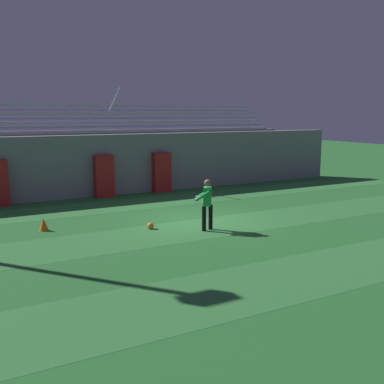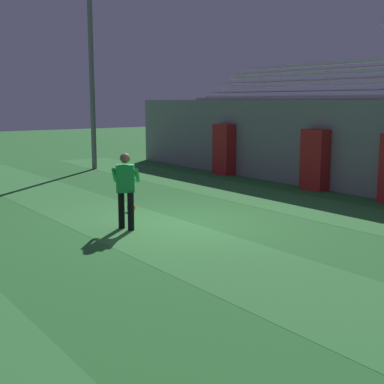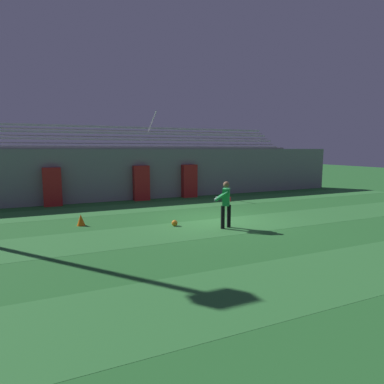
# 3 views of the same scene
# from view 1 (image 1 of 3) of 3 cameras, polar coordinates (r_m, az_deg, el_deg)

# --- Properties ---
(ground_plane) EXTENTS (80.00, 80.00, 0.00)m
(ground_plane) POSITION_cam_1_polar(r_m,az_deg,el_deg) (16.00, 0.43, -3.62)
(ground_plane) COLOR #286B2D
(turf_stripe_near) EXTENTS (28.00, 2.45, 0.01)m
(turf_stripe_near) POSITION_cam_1_polar(r_m,az_deg,el_deg) (11.34, 15.49, -9.72)
(turf_stripe_near) COLOR #337A38
(turf_stripe_near) RESTS_ON ground
(turf_stripe_mid) EXTENTS (28.00, 2.45, 0.01)m
(turf_stripe_mid) POSITION_cam_1_polar(r_m,az_deg,el_deg) (15.07, 2.45, -4.46)
(turf_stripe_mid) COLOR #337A38
(turf_stripe_mid) RESTS_ON ground
(turf_stripe_far) EXTENTS (28.00, 2.45, 0.01)m
(turf_stripe_far) POSITION_cam_1_polar(r_m,az_deg,el_deg) (19.34, -5.04, -1.27)
(turf_stripe_far) COLOR #337A38
(turf_stripe_far) RESTS_ON ground
(back_wall) EXTENTS (24.00, 0.60, 2.80)m
(back_wall) POSITION_cam_1_polar(r_m,az_deg,el_deg) (21.60, -7.96, 3.59)
(back_wall) COLOR gray
(back_wall) RESTS_ON ground
(padding_pillar_gate_left) EXTENTS (0.85, 0.44, 1.90)m
(padding_pillar_gate_left) POSITION_cam_1_polar(r_m,az_deg,el_deg) (20.68, -11.10, 1.96)
(padding_pillar_gate_left) COLOR #B21E1E
(padding_pillar_gate_left) RESTS_ON ground
(padding_pillar_gate_right) EXTENTS (0.85, 0.44, 1.90)m
(padding_pillar_gate_right) POSITION_cam_1_polar(r_m,az_deg,el_deg) (21.69, -3.87, 2.49)
(padding_pillar_gate_right) COLOR #B21E1E
(padding_pillar_gate_right) RESTS_ON ground
(bleacher_stand) EXTENTS (18.00, 3.35, 5.03)m
(bleacher_stand) POSITION_cam_1_polar(r_m,az_deg,el_deg) (23.46, -9.69, 4.28)
(bleacher_stand) COLOR gray
(bleacher_stand) RESTS_ON ground
(goalkeeper) EXTENTS (0.72, 0.74, 1.67)m
(goalkeeper) POSITION_cam_1_polar(r_m,az_deg,el_deg) (14.48, 1.90, -1.19)
(goalkeeper) COLOR black
(goalkeeper) RESTS_ON ground
(soccer_ball) EXTENTS (0.22, 0.22, 0.22)m
(soccer_ball) POSITION_cam_1_polar(r_m,az_deg,el_deg) (14.85, -5.28, -4.28)
(soccer_ball) COLOR orange
(soccer_ball) RESTS_ON ground
(traffic_cone) EXTENTS (0.30, 0.30, 0.42)m
(traffic_cone) POSITION_cam_1_polar(r_m,az_deg,el_deg) (15.33, -18.32, -3.92)
(traffic_cone) COLOR orange
(traffic_cone) RESTS_ON ground
(water_bottle) EXTENTS (0.07, 0.07, 0.24)m
(water_bottle) POSITION_cam_1_polar(r_m,az_deg,el_deg) (20.38, 2.44, -0.33)
(water_bottle) COLOR red
(water_bottle) RESTS_ON ground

